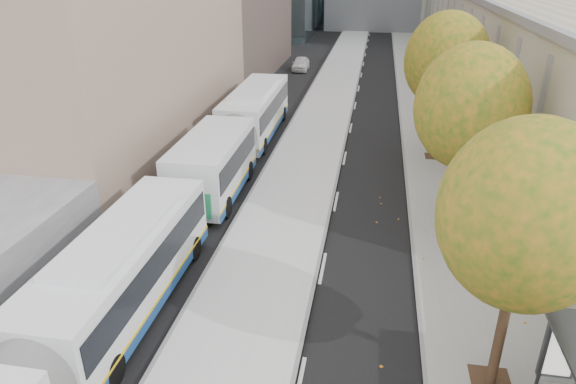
# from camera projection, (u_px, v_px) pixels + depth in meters

# --- Properties ---
(bus_platform) EXTENTS (4.25, 150.00, 0.15)m
(bus_platform) POSITION_uv_depth(u_px,v_px,m) (317.00, 130.00, 35.18)
(bus_platform) COLOR silver
(bus_platform) RESTS_ON ground
(sidewalk) EXTENTS (4.75, 150.00, 0.08)m
(sidewalk) POSITION_uv_depth(u_px,v_px,m) (437.00, 136.00, 33.97)
(sidewalk) COLOR gray
(sidewalk) RESTS_ON ground
(building_tan) EXTENTS (18.00, 92.00, 8.00)m
(building_tan) POSITION_uv_depth(u_px,v_px,m) (524.00, 26.00, 56.55)
(building_tan) COLOR gray
(building_tan) RESTS_ON ground
(tree_c) EXTENTS (4.20, 4.20, 7.28)m
(tree_c) POSITION_uv_depth(u_px,v_px,m) (526.00, 216.00, 12.17)
(tree_c) COLOR black
(tree_c) RESTS_ON sidewalk
(tree_d) EXTENTS (4.40, 4.40, 7.60)m
(tree_d) POSITION_uv_depth(u_px,v_px,m) (471.00, 107.00, 20.14)
(tree_d) COLOR black
(tree_d) RESTS_ON sidewalk
(tree_e) EXTENTS (4.60, 4.60, 7.92)m
(tree_e) POSITION_uv_depth(u_px,v_px,m) (446.00, 61.00, 28.11)
(tree_e) COLOR black
(tree_e) RESTS_ON sidewalk
(bus_near) EXTENTS (2.55, 17.05, 2.84)m
(bus_near) POSITION_uv_depth(u_px,v_px,m) (57.00, 350.00, 13.32)
(bus_near) COLOR silver
(bus_near) RESTS_ON ground
(bus_far) EXTENTS (2.92, 18.34, 3.05)m
(bus_far) POSITION_uv_depth(u_px,v_px,m) (240.00, 130.00, 30.00)
(bus_far) COLOR silver
(bus_far) RESTS_ON ground
(distant_car) EXTENTS (1.74, 4.08, 1.37)m
(distant_car) POSITION_uv_depth(u_px,v_px,m) (301.00, 64.00, 53.80)
(distant_car) COLOR silver
(distant_car) RESTS_ON ground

